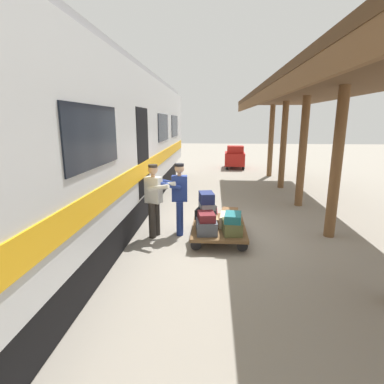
{
  "coord_description": "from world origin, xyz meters",
  "views": [
    {
      "loc": [
        0.37,
        6.97,
        2.66
      ],
      "look_at": [
        0.82,
        0.57,
        1.15
      ],
      "focal_mm": 28.4,
      "sensor_mm": 36.0,
      "label": 1
    }
  ],
  "objects_px": {
    "luggage_cart": "(219,227)",
    "porter_by_door": "(155,198)",
    "baggage_tug": "(235,157)",
    "suitcase_slate_roller": "(206,227)",
    "train_car": "(80,147)",
    "suitcase_brown_leather": "(229,214)",
    "suitcase_gray_aluminum": "(207,205)",
    "suitcase_tan_vintage": "(207,221)",
    "suitcase_cream_canvas": "(231,220)",
    "suitcase_olive_duffel": "(232,227)",
    "suitcase_maroon_trunk": "(206,216)",
    "suitcase_navy_fabric": "(207,198)",
    "suitcase_black_hardshell": "(206,213)",
    "porter_in_overalls": "(179,196)",
    "suitcase_teal_softside": "(233,217)",
    "suitcase_burgundy_valise": "(207,214)"
  },
  "relations": [
    {
      "from": "suitcase_slate_roller",
      "to": "baggage_tug",
      "type": "xyz_separation_m",
      "value": [
        -1.33,
        -11.23,
        0.19
      ]
    },
    {
      "from": "suitcase_olive_duffel",
      "to": "luggage_cart",
      "type": "bearing_deg",
      "value": -62.29
    },
    {
      "from": "suitcase_navy_fabric",
      "to": "baggage_tug",
      "type": "distance_m",
      "value": 10.88
    },
    {
      "from": "train_car",
      "to": "porter_by_door",
      "type": "xyz_separation_m",
      "value": [
        -1.79,
        0.29,
        -1.14
      ]
    },
    {
      "from": "luggage_cart",
      "to": "suitcase_teal_softside",
      "type": "height_order",
      "value": "suitcase_teal_softside"
    },
    {
      "from": "suitcase_maroon_trunk",
      "to": "baggage_tug",
      "type": "relative_size",
      "value": 0.27
    },
    {
      "from": "train_car",
      "to": "suitcase_teal_softside",
      "type": "distance_m",
      "value": 3.91
    },
    {
      "from": "suitcase_maroon_trunk",
      "to": "suitcase_navy_fabric",
      "type": "bearing_deg",
      "value": -88.44
    },
    {
      "from": "porter_by_door",
      "to": "suitcase_slate_roller",
      "type": "bearing_deg",
      "value": 158.06
    },
    {
      "from": "luggage_cart",
      "to": "suitcase_tan_vintage",
      "type": "distance_m",
      "value": 0.31
    },
    {
      "from": "suitcase_black_hardshell",
      "to": "suitcase_gray_aluminum",
      "type": "distance_m",
      "value": 0.18
    },
    {
      "from": "train_car",
      "to": "porter_in_overalls",
      "type": "xyz_separation_m",
      "value": [
        -2.33,
        0.09,
        -1.14
      ]
    },
    {
      "from": "porter_in_overalls",
      "to": "suitcase_brown_leather",
      "type": "bearing_deg",
      "value": -164.18
    },
    {
      "from": "luggage_cart",
      "to": "porter_by_door",
      "type": "height_order",
      "value": "porter_by_door"
    },
    {
      "from": "suitcase_burgundy_valise",
      "to": "suitcase_navy_fabric",
      "type": "height_order",
      "value": "suitcase_navy_fabric"
    },
    {
      "from": "baggage_tug",
      "to": "train_car",
      "type": "bearing_deg",
      "value": 67.48
    },
    {
      "from": "suitcase_olive_duffel",
      "to": "porter_by_door",
      "type": "xyz_separation_m",
      "value": [
        1.76,
        -0.49,
        0.48
      ]
    },
    {
      "from": "suitcase_cream_canvas",
      "to": "suitcase_teal_softside",
      "type": "height_order",
      "value": "suitcase_teal_softside"
    },
    {
      "from": "suitcase_cream_canvas",
      "to": "suitcase_teal_softside",
      "type": "relative_size",
      "value": 1.17
    },
    {
      "from": "suitcase_gray_aluminum",
      "to": "porter_by_door",
      "type": "relative_size",
      "value": 0.27
    },
    {
      "from": "suitcase_maroon_trunk",
      "to": "suitcase_black_hardshell",
      "type": "height_order",
      "value": "suitcase_maroon_trunk"
    },
    {
      "from": "suitcase_cream_canvas",
      "to": "suitcase_olive_duffel",
      "type": "bearing_deg",
      "value": 90.0
    },
    {
      "from": "porter_by_door",
      "to": "baggage_tug",
      "type": "xyz_separation_m",
      "value": [
        -2.54,
        -10.74,
        -0.3
      ]
    },
    {
      "from": "train_car",
      "to": "suitcase_tan_vintage",
      "type": "height_order",
      "value": "train_car"
    },
    {
      "from": "suitcase_maroon_trunk",
      "to": "porter_by_door",
      "type": "relative_size",
      "value": 0.28
    },
    {
      "from": "suitcase_burgundy_valise",
      "to": "porter_by_door",
      "type": "bearing_deg",
      "value": 24.28
    },
    {
      "from": "suitcase_brown_leather",
      "to": "suitcase_black_hardshell",
      "type": "height_order",
      "value": "suitcase_black_hardshell"
    },
    {
      "from": "suitcase_maroon_trunk",
      "to": "suitcase_gray_aluminum",
      "type": "xyz_separation_m",
      "value": [
        0.0,
        -0.45,
        0.12
      ]
    },
    {
      "from": "luggage_cart",
      "to": "porter_by_door",
      "type": "xyz_separation_m",
      "value": [
        1.48,
        0.03,
        0.67
      ]
    },
    {
      "from": "suitcase_olive_duffel",
      "to": "porter_by_door",
      "type": "relative_size",
      "value": 0.32
    },
    {
      "from": "train_car",
      "to": "luggage_cart",
      "type": "bearing_deg",
      "value": 175.37
    },
    {
      "from": "suitcase_olive_duffel",
      "to": "suitcase_black_hardshell",
      "type": "bearing_deg",
      "value": -40.58
    },
    {
      "from": "suitcase_tan_vintage",
      "to": "porter_by_door",
      "type": "xyz_separation_m",
      "value": [
        1.21,
        0.03,
        0.53
      ]
    },
    {
      "from": "train_car",
      "to": "suitcase_slate_roller",
      "type": "relative_size",
      "value": 29.84
    },
    {
      "from": "suitcase_cream_canvas",
      "to": "suitcase_olive_duffel",
      "type": "xyz_separation_m",
      "value": [
        -0.0,
        0.52,
        0.01
      ]
    },
    {
      "from": "suitcase_tan_vintage",
      "to": "suitcase_olive_duffel",
      "type": "relative_size",
      "value": 0.92
    },
    {
      "from": "suitcase_tan_vintage",
      "to": "porter_in_overalls",
      "type": "bearing_deg",
      "value": -14.38
    },
    {
      "from": "train_car",
      "to": "suitcase_navy_fabric",
      "type": "bearing_deg",
      "value": 173.49
    },
    {
      "from": "baggage_tug",
      "to": "suitcase_slate_roller",
      "type": "bearing_deg",
      "value": 83.25
    },
    {
      "from": "train_car",
      "to": "suitcase_gray_aluminum",
      "type": "bearing_deg",
      "value": 174.0
    },
    {
      "from": "suitcase_tan_vintage",
      "to": "porter_in_overalls",
      "type": "relative_size",
      "value": 0.29
    },
    {
      "from": "suitcase_olive_duffel",
      "to": "porter_in_overalls",
      "type": "height_order",
      "value": "porter_in_overalls"
    },
    {
      "from": "luggage_cart",
      "to": "porter_in_overalls",
      "type": "relative_size",
      "value": 1.11
    },
    {
      "from": "suitcase_brown_leather",
      "to": "suitcase_gray_aluminum",
      "type": "height_order",
      "value": "suitcase_gray_aluminum"
    },
    {
      "from": "suitcase_navy_fabric",
      "to": "suitcase_gray_aluminum",
      "type": "bearing_deg",
      "value": -110.39
    },
    {
      "from": "porter_by_door",
      "to": "suitcase_olive_duffel",
      "type": "bearing_deg",
      "value": 164.46
    },
    {
      "from": "train_car",
      "to": "suitcase_maroon_trunk",
      "type": "bearing_deg",
      "value": 165.68
    },
    {
      "from": "suitcase_maroon_trunk",
      "to": "baggage_tug",
      "type": "xyz_separation_m",
      "value": [
        -1.33,
        -11.21,
        -0.04
      ]
    },
    {
      "from": "train_car",
      "to": "suitcase_cream_canvas",
      "type": "height_order",
      "value": "train_car"
    },
    {
      "from": "luggage_cart",
      "to": "baggage_tug",
      "type": "xyz_separation_m",
      "value": [
        -1.06,
        -10.71,
        0.37
      ]
    }
  ]
}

